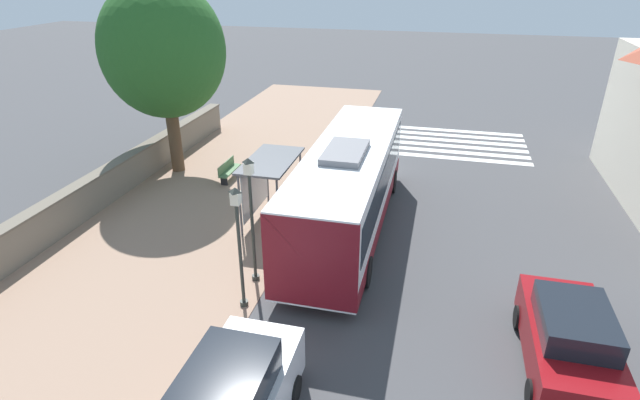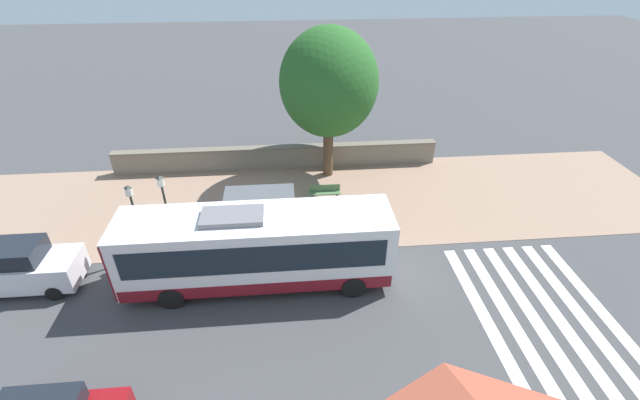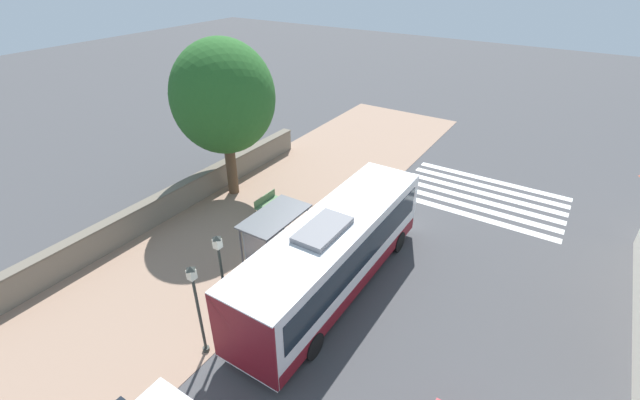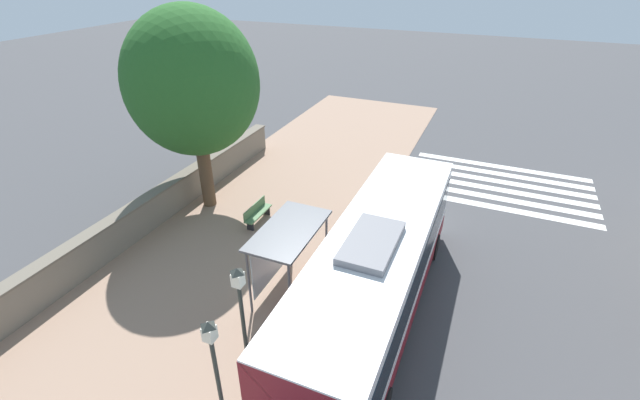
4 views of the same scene
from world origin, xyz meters
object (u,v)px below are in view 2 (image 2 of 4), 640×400
Objects in this scene: bench at (325,192)px; street_lamp_far at (167,209)px; pedestrian at (353,235)px; street_lamp_near at (136,216)px; parked_car_behind_bus at (19,267)px; bus at (256,247)px; bus_shelter at (260,200)px; shade_tree at (329,83)px.

street_lamp_far reaches higher than bench.
pedestrian is 9.63m from street_lamp_near.
parked_car_behind_bus is (1.10, -14.09, 0.08)m from pedestrian.
street_lamp_far is at bearing 105.95° from parked_car_behind_bus.
bus reaches higher than pedestrian.
bus is at bearing -1.10° from bus_shelter.
bus_shelter is 1.85× the size of bench.
street_lamp_near is 0.44× the size of shade_tree.
bus is at bearing 68.50° from street_lamp_near.
street_lamp_near is (-0.45, -9.52, 1.32)m from pedestrian.
parked_car_behind_bus is at bearing -66.51° from bench.
shade_tree is 1.86× the size of parked_car_behind_bus.
parked_car_behind_bus is (5.75, -13.24, 0.56)m from bench.
street_lamp_far reaches higher than bus.
shade_tree is (-6.00, 3.83, 3.56)m from bus_shelter.
bus_shelter is 0.78× the size of street_lamp_far.
bus is at bearing -23.08° from shade_tree.
bus is 1.26× the size of shade_tree.
bus_shelter is 4.61m from pedestrian.
shade_tree reaches higher than street_lamp_far.
shade_tree reaches higher than pedestrian.
bus is 4.56m from street_lamp_far.
bench is 5.96m from shade_tree.
shade_tree is (-9.14, 3.89, 3.85)m from bus.
bench is (-6.28, 3.41, -1.35)m from bus.
bench is at bearing -169.68° from pedestrian.
shade_tree is at bearing 127.64° from street_lamp_near.
street_lamp_far reaches higher than pedestrian.
street_lamp_near is 1.35m from street_lamp_far.
street_lamp_near is at bearing -111.50° from bus.
shade_tree reaches higher than bench.
bus is 2.88× the size of street_lamp_near.
shade_tree reaches higher than bus.
street_lamp_near is 0.81× the size of parked_car_behind_bus.
street_lamp_near is at bearing -78.66° from bus_shelter.
street_lamp_far is at bearing -61.02° from bench.
street_lamp_far is (-0.14, 1.33, 0.18)m from street_lamp_near.
parked_car_behind_bus is at bearing -57.89° from shade_tree.
shade_tree is at bearing 147.41° from bus_shelter.
bus_shelter is 10.29m from parked_car_behind_bus.
bus is at bearing -69.13° from pedestrian.
street_lamp_near is at bearing 108.75° from parked_car_behind_bus.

